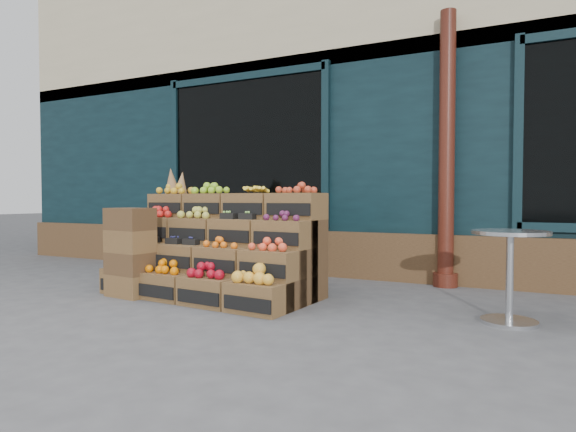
% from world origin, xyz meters
% --- Properties ---
extents(ground, '(60.00, 60.00, 0.00)m').
position_xyz_m(ground, '(0.00, 0.00, 0.00)').
color(ground, '#4B4B4E').
rests_on(ground, ground).
extents(shop_facade, '(12.00, 6.24, 4.80)m').
position_xyz_m(shop_facade, '(0.00, 5.11, 2.40)').
color(shop_facade, black).
rests_on(shop_facade, ground).
extents(crate_display, '(2.33, 1.29, 1.40)m').
position_xyz_m(crate_display, '(-0.96, 0.50, 0.43)').
color(crate_display, brown).
rests_on(crate_display, ground).
extents(spare_crates, '(0.50, 0.37, 0.93)m').
position_xyz_m(spare_crates, '(-1.72, 0.01, 0.47)').
color(spare_crates, brown).
rests_on(spare_crates, ground).
extents(bistro_table, '(0.61, 0.61, 0.77)m').
position_xyz_m(bistro_table, '(1.91, 0.53, 0.48)').
color(bistro_table, silver).
rests_on(bistro_table, ground).
extents(shopkeeper, '(0.83, 0.70, 1.94)m').
position_xyz_m(shopkeeper, '(-1.71, 2.98, 0.97)').
color(shopkeeper, '#164E27').
rests_on(shopkeeper, ground).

